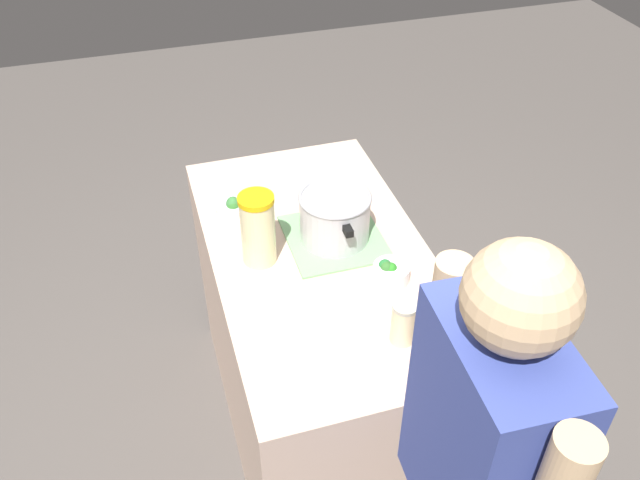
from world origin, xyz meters
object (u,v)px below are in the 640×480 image
(broccoli_bowl_front, at_px, (390,272))
(broccoli_bowl_center, at_px, (232,209))
(cooking_pot, at_px, (335,216))
(lemonade_pitcher, at_px, (258,229))
(mason_jar, at_px, (403,322))

(broccoli_bowl_front, distance_m, broccoli_bowl_center, 0.61)
(cooking_pot, distance_m, lemonade_pitcher, 0.26)
(cooking_pot, height_order, broccoli_bowl_center, cooking_pot)
(cooking_pot, bearing_deg, mason_jar, 5.16)
(cooking_pot, xyz_separation_m, mason_jar, (0.48, 0.04, -0.03))
(cooking_pot, relative_size, broccoli_bowl_front, 2.69)
(mason_jar, bearing_deg, cooking_pot, -174.84)
(cooking_pot, xyz_separation_m, broccoli_bowl_center, (-0.22, -0.30, -0.06))
(broccoli_bowl_front, bearing_deg, cooking_pot, -156.99)
(broccoli_bowl_center, bearing_deg, lemonade_pitcher, 9.15)
(lemonade_pitcher, distance_m, broccoli_bowl_center, 0.27)
(lemonade_pitcher, xyz_separation_m, mason_jar, (0.45, 0.30, -0.05))
(lemonade_pitcher, relative_size, mason_jar, 1.80)
(broccoli_bowl_front, bearing_deg, mason_jar, -13.77)
(mason_jar, height_order, broccoli_bowl_front, mason_jar)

